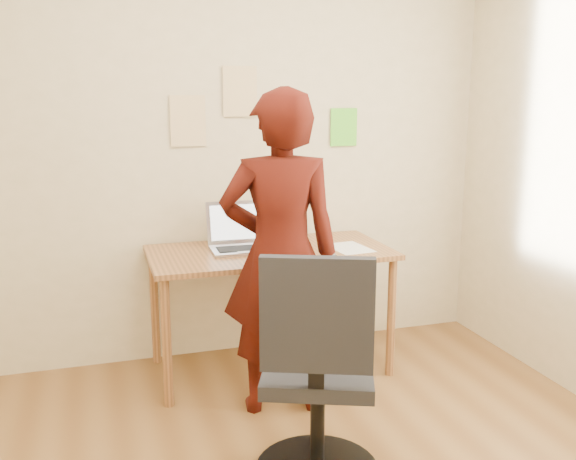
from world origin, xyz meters
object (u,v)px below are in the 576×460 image
object	(u,v)px
desk	(270,264)
laptop	(241,240)
office_chair	(317,387)
person	(280,255)
phone	(329,254)

from	to	relation	value
desk	laptop	world-z (taller)	laptop
desk	office_chair	distance (m)	1.21
desk	person	world-z (taller)	person
office_chair	person	size ratio (longest dim) A/B	0.62
desk	phone	size ratio (longest dim) A/B	9.70
desk	person	xyz separation A→B (m)	(-0.08, -0.48, 0.18)
office_chair	person	distance (m)	0.80
laptop	person	bearing A→B (deg)	-81.25
desk	laptop	xyz separation A→B (m)	(-0.15, 0.08, 0.14)
desk	person	bearing A→B (deg)	-99.56
laptop	office_chair	world-z (taller)	office_chair
office_chair	person	xyz separation A→B (m)	(0.05, 0.70, 0.39)
laptop	phone	world-z (taller)	laptop
person	office_chair	bearing A→B (deg)	96.67
desk	person	distance (m)	0.52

